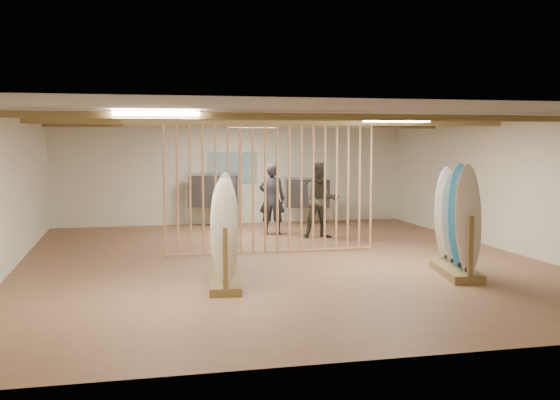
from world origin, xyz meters
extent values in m
plane|color=#936547|center=(0.00, 0.00, 0.00)|extent=(12.00, 12.00, 0.00)
plane|color=#999590|center=(0.00, 0.00, 2.80)|extent=(12.00, 12.00, 0.00)
plane|color=white|center=(0.00, 6.00, 1.40)|extent=(12.00, 0.00, 12.00)
plane|color=white|center=(0.00, -6.00, 1.40)|extent=(12.00, 0.00, 12.00)
plane|color=white|center=(-5.00, 0.00, 1.40)|extent=(0.00, 12.00, 12.00)
plane|color=white|center=(5.00, 0.00, 1.40)|extent=(0.00, 12.00, 12.00)
cube|color=olive|center=(0.00, 0.00, 2.72)|extent=(9.50, 6.12, 0.10)
cube|color=white|center=(0.00, 0.00, 2.74)|extent=(1.20, 0.35, 0.06)
cylinder|color=tan|center=(-2.20, 0.80, 1.40)|extent=(0.05, 0.05, 2.78)
cylinder|color=tan|center=(-1.94, 0.80, 1.40)|extent=(0.05, 0.05, 2.78)
cylinder|color=tan|center=(-1.68, 0.80, 1.40)|extent=(0.05, 0.05, 2.78)
cylinder|color=tan|center=(-1.42, 0.80, 1.40)|extent=(0.05, 0.05, 2.78)
cylinder|color=tan|center=(-1.16, 0.80, 1.40)|extent=(0.05, 0.05, 2.78)
cylinder|color=tan|center=(-0.91, 0.80, 1.40)|extent=(0.05, 0.05, 2.78)
cylinder|color=tan|center=(-0.65, 0.80, 1.40)|extent=(0.05, 0.05, 2.78)
cylinder|color=tan|center=(-0.39, 0.80, 1.40)|extent=(0.05, 0.05, 2.78)
cylinder|color=tan|center=(-0.13, 0.80, 1.40)|extent=(0.05, 0.05, 2.78)
cylinder|color=tan|center=(0.13, 0.80, 1.40)|extent=(0.05, 0.05, 2.78)
cylinder|color=tan|center=(0.39, 0.80, 1.40)|extent=(0.05, 0.05, 2.78)
cylinder|color=tan|center=(0.65, 0.80, 1.40)|extent=(0.05, 0.05, 2.78)
cylinder|color=tan|center=(0.91, 0.80, 1.40)|extent=(0.05, 0.05, 2.78)
cylinder|color=tan|center=(1.16, 0.80, 1.40)|extent=(0.05, 0.05, 2.78)
cylinder|color=tan|center=(1.42, 0.80, 1.40)|extent=(0.05, 0.05, 2.78)
cylinder|color=tan|center=(1.68, 0.80, 1.40)|extent=(0.05, 0.05, 2.78)
cylinder|color=tan|center=(1.94, 0.80, 1.40)|extent=(0.05, 0.05, 2.78)
cylinder|color=tan|center=(2.20, 0.80, 1.40)|extent=(0.05, 0.05, 2.78)
cube|color=teal|center=(0.00, 5.98, 1.60)|extent=(1.40, 0.03, 0.90)
cube|color=olive|center=(-1.38, -1.93, 0.07)|extent=(0.72, 1.91, 0.13)
cylinder|color=black|center=(-1.38, -1.93, 0.89)|extent=(0.25, 1.80, 0.01)
ellipsoid|color=silver|center=(-1.48, -2.65, 0.95)|extent=(0.43, 0.11, 1.64)
ellipsoid|color=white|center=(-1.43, -2.29, 0.95)|extent=(0.43, 0.11, 1.64)
ellipsoid|color=white|center=(-1.38, -1.93, 0.95)|extent=(0.43, 0.11, 1.64)
ellipsoid|color=silver|center=(-1.34, -1.57, 0.95)|extent=(0.43, 0.11, 1.64)
ellipsoid|color=silver|center=(-1.29, -1.20, 0.95)|extent=(0.43, 0.11, 1.64)
cube|color=olive|center=(2.69, -2.11, 0.07)|extent=(0.83, 1.70, 0.14)
cylinder|color=black|center=(2.69, -2.11, 0.95)|extent=(0.32, 1.55, 0.01)
ellipsoid|color=silver|center=(2.57, -2.72, 1.02)|extent=(0.46, 0.14, 1.76)
ellipsoid|color=#2D8CD1|center=(2.65, -2.31, 1.02)|extent=(0.46, 0.14, 1.76)
ellipsoid|color=silver|center=(2.73, -1.91, 1.02)|extent=(0.46, 0.14, 1.76)
ellipsoid|color=white|center=(2.81, -1.51, 1.02)|extent=(0.46, 0.14, 1.76)
cylinder|color=silver|center=(-0.64, 5.34, 1.46)|extent=(1.36, 0.44, 0.03)
cube|color=black|center=(-0.64, 5.34, 0.98)|extent=(1.35, 0.72, 0.86)
cylinder|color=silver|center=(-0.64, 5.34, 0.75)|extent=(0.03, 0.03, 1.51)
cylinder|color=silver|center=(1.97, 5.07, 1.32)|extent=(1.26, 0.27, 0.03)
cube|color=black|center=(1.97, 5.07, 0.89)|extent=(1.23, 0.54, 0.78)
cylinder|color=silver|center=(1.97, 5.07, 0.69)|extent=(0.03, 0.03, 1.37)
imported|color=#29272F|center=(0.61, 3.55, 1.02)|extent=(0.87, 0.72, 2.04)
imported|color=#39382C|center=(1.65, 2.69, 1.04)|extent=(1.07, 0.87, 2.08)
camera|label=1|loc=(-2.90, -12.47, 2.36)|focal=42.00mm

